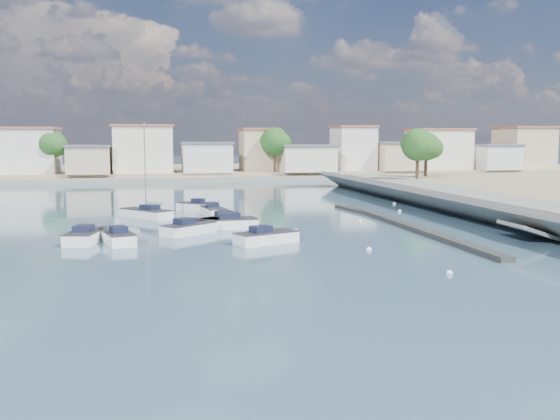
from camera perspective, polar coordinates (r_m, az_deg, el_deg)
name	(u,v)px	position (r m, az deg, el deg)	size (l,w,h in m)	color
ground	(264,198)	(77.32, -1.46, 1.12)	(400.00, 400.00, 0.00)	#315062
seawall_walkway	(526,212)	(58.69, 21.56, -0.18)	(5.00, 90.00, 1.80)	slate
breakwater	(403,225)	(53.07, 11.16, -1.31)	(2.00, 31.02, 0.35)	black
far_shore_land	(220,171)	(128.66, -5.54, 3.57)	(160.00, 40.00, 1.40)	gray
far_shore_quay	(233,179)	(107.85, -4.36, 2.85)	(160.00, 2.50, 0.80)	slate
far_town	(286,152)	(115.29, 0.56, 5.36)	(113.01, 12.80, 8.35)	beige
shore_trees	(283,145)	(106.17, 0.30, 5.95)	(74.56, 38.32, 7.92)	#38281E
motorboat_a	(117,238)	(45.40, -14.70, -2.45)	(2.81, 4.94, 1.48)	white
motorboat_b	(191,229)	(48.62, -8.14, -1.72)	(4.54, 4.24, 1.48)	white
motorboat_c	(218,224)	(51.11, -5.67, -1.28)	(6.43, 2.62, 1.48)	white
motorboat_d	(220,222)	(52.15, -5.54, -1.12)	(3.95, 4.48, 1.48)	white
motorboat_e	(87,236)	(46.59, -17.21, -2.30)	(2.87, 5.42, 1.48)	white
motorboat_f	(193,207)	(64.13, -7.92, 0.28)	(3.85, 3.50, 1.48)	white
motorboat_g	(214,212)	(59.21, -6.03, -0.21)	(2.41, 4.85, 1.48)	white
motorboat_h	(269,238)	(43.83, -1.00, -2.55)	(4.98, 3.39, 1.48)	white
sailboat	(144,213)	(59.12, -12.30, -0.30)	(5.01, 5.41, 9.00)	white
mooring_buoys	(362,224)	(54.03, 7.52, -1.23)	(19.37, 35.21, 0.37)	white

